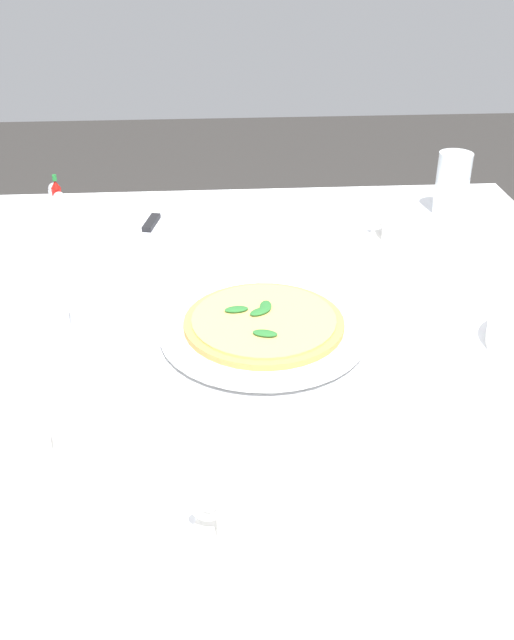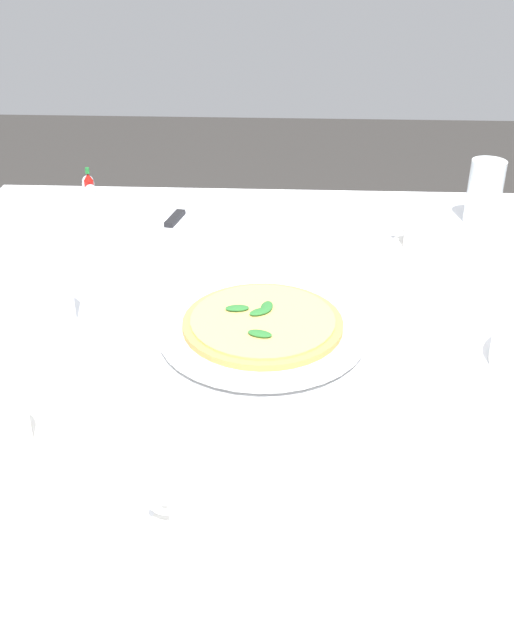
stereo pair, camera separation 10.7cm
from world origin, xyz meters
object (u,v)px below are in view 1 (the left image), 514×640
(pizza_plate, at_px, (264,330))
(water_glass_back_corner, at_px, (42,308))
(salt_shaker, at_px, (55,197))
(pepper_shaker, at_px, (61,206))
(pizza, at_px, (264,322))
(coffee_cup_left_edge, at_px, (16,448))
(water_glass_near_right, at_px, (452,187))
(napkin_folded, at_px, (158,220))
(hot_sauce_bottle, at_px, (57,197))
(dinner_knife, at_px, (158,213))
(coffee_cup_center_back, at_px, (253,520))
(coffee_cup_near_left, at_px, (402,229))

(pizza_plate, distance_m, water_glass_back_corner, 0.33)
(salt_shaker, distance_m, pepper_shaker, 0.06)
(pizza, relative_size, coffee_cup_left_edge, 1.85)
(pizza, distance_m, coffee_cup_left_edge, 0.40)
(water_glass_near_right, bearing_deg, napkin_folded, 92.36)
(napkin_folded, bearing_deg, pizza, -143.64)
(pizza_plate, distance_m, hot_sauce_bottle, 0.65)
(coffee_cup_left_edge, bearing_deg, salt_shaker, 6.86)
(coffee_cup_left_edge, distance_m, dinner_knife, 0.72)
(coffee_cup_center_back, distance_m, water_glass_near_right, 0.98)
(pizza_plate, distance_m, coffee_cup_left_edge, 0.41)
(coffee_cup_near_left, relative_size, pepper_shaker, 2.31)
(coffee_cup_left_edge, height_order, pepper_shaker, coffee_cup_left_edge)
(napkin_folded, height_order, salt_shaker, salt_shaker)
(pizza, bearing_deg, pepper_shaker, 37.72)
(coffee_cup_near_left, distance_m, hot_sauce_bottle, 0.71)
(pizza, bearing_deg, coffee_cup_left_edge, 131.21)
(coffee_cup_near_left, bearing_deg, water_glass_near_right, -43.82)
(pizza_plate, bearing_deg, water_glass_near_right, -42.36)
(water_glass_back_corner, relative_size, hot_sauce_bottle, 1.38)
(pizza_plate, xyz_separation_m, coffee_cup_left_edge, (-0.27, 0.30, 0.02))
(coffee_cup_left_edge, height_order, water_glass_back_corner, water_glass_back_corner)
(napkin_folded, bearing_deg, water_glass_near_right, -73.56)
(water_glass_near_right, height_order, pepper_shaker, water_glass_near_right)
(salt_shaker, relative_size, pepper_shaker, 1.00)
(pizza_plate, xyz_separation_m, pizza, (0.00, 0.00, 0.01))
(hot_sauce_bottle, xyz_separation_m, pepper_shaker, (-0.03, -0.01, -0.01))
(water_glass_back_corner, bearing_deg, hot_sauce_bottle, 7.52)
(pizza_plate, distance_m, coffee_cup_near_left, 0.43)
(pizza, xyz_separation_m, coffee_cup_center_back, (-0.40, 0.04, 0.00))
(water_glass_near_right, xyz_separation_m, hot_sauce_bottle, (0.06, 0.82, -0.02))
(pizza_plate, bearing_deg, dinner_knife, 22.11)
(coffee_cup_left_edge, height_order, salt_shaker, coffee_cup_left_edge)
(coffee_cup_center_back, relative_size, coffee_cup_left_edge, 1.01)
(pizza, distance_m, salt_shaker, 0.68)
(pepper_shaker, bearing_deg, salt_shaker, 19.65)
(napkin_folded, xyz_separation_m, salt_shaker, (0.11, 0.22, 0.02))
(hot_sauce_bottle, bearing_deg, coffee_cup_near_left, -106.28)
(water_glass_back_corner, height_order, dinner_knife, water_glass_back_corner)
(water_glass_back_corner, distance_m, pepper_shaker, 0.48)
(coffee_cup_left_edge, bearing_deg, coffee_cup_center_back, -116.17)
(water_glass_back_corner, bearing_deg, salt_shaker, 8.19)
(coffee_cup_left_edge, xyz_separation_m, water_glass_back_corner, (0.29, 0.02, 0.02))
(water_glass_near_right, bearing_deg, water_glass_back_corner, 120.56)
(water_glass_back_corner, relative_size, salt_shaker, 2.04)
(pizza_plate, relative_size, coffee_cup_center_back, 2.38)
(coffee_cup_near_left, distance_m, coffee_cup_left_edge, 0.84)
(water_glass_near_right, height_order, napkin_folded, water_glass_near_right)
(pizza, xyz_separation_m, pepper_shaker, (0.49, 0.38, 0.00))
(dinner_knife, distance_m, salt_shaker, 0.25)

